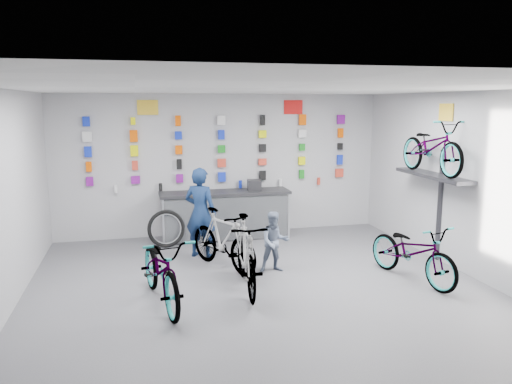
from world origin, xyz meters
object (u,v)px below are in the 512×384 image
object	(u,v)px
bike_left	(161,269)
bike_center	(246,254)
bike_right	(413,251)
clerk	(200,213)
customer	(275,242)
bike_service	(223,240)
counter	(225,216)

from	to	relation	value
bike_left	bike_center	distance (m)	1.30
bike_right	clerk	xyz separation A→B (m)	(-3.12, 2.04, 0.35)
clerk	customer	xyz separation A→B (m)	(1.10, -1.12, -0.32)
bike_service	counter	bearing A→B (deg)	51.01
bike_service	clerk	bearing A→B (deg)	82.16
bike_left	bike_right	xyz separation A→B (m)	(3.94, 0.04, -0.04)
counter	bike_right	size ratio (longest dim) A/B	1.48
bike_service	customer	world-z (taller)	bike_service
clerk	bike_service	bearing A→B (deg)	143.94
bike_center	customer	distance (m)	0.95
customer	bike_center	bearing A→B (deg)	-131.17
bike_center	bike_right	xyz separation A→B (m)	(2.67, -0.23, -0.08)
bike_right	customer	world-z (taller)	customer
counter	clerk	bearing A→B (deg)	-119.77
bike_left	clerk	xyz separation A→B (m)	(0.82, 2.08, 0.32)
bike_right	bike_service	distance (m)	3.11
bike_center	clerk	world-z (taller)	clerk
bike_left	bike_service	xyz separation A→B (m)	(1.10, 1.30, 0.00)
counter	bike_center	distance (m)	2.99
counter	clerk	distance (m)	1.39
bike_right	bike_service	size ratio (longest dim) A/B	1.06
customer	counter	bearing A→B (deg)	102.16
bike_center	customer	xyz separation A→B (m)	(0.65, 0.70, -0.04)
bike_right	bike_center	bearing A→B (deg)	160.72
clerk	customer	world-z (taller)	clerk
counter	bike_service	xyz separation A→B (m)	(-0.38, -1.95, 0.03)
counter	customer	bearing A→B (deg)	-79.35
bike_service	bike_right	bearing A→B (deg)	-51.82
bike_left	customer	bearing A→B (deg)	16.53
counter	bike_service	size ratio (longest dim) A/B	1.57
bike_left	bike_service	size ratio (longest dim) A/B	1.14
customer	bike_right	bearing A→B (deg)	-23.09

